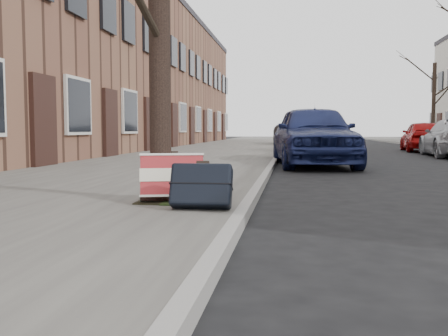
# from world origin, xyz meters

# --- Properties ---
(ground) EXTENTS (120.00, 120.00, 0.00)m
(ground) POSITION_xyz_m (0.00, 0.00, 0.00)
(ground) COLOR black
(ground) RESTS_ON ground
(near_sidewalk) EXTENTS (5.00, 70.00, 0.12)m
(near_sidewalk) POSITION_xyz_m (-3.70, 15.00, 0.06)
(near_sidewalk) COLOR slate
(near_sidewalk) RESTS_ON ground
(house_near) EXTENTS (6.80, 40.00, 7.00)m
(house_near) POSITION_xyz_m (-9.60, 16.00, 3.50)
(house_near) COLOR brown
(house_near) RESTS_ON ground
(dirt_patch) EXTENTS (0.85, 0.85, 0.02)m
(dirt_patch) POSITION_xyz_m (-2.00, 1.20, 0.13)
(dirt_patch) COLOR black
(dirt_patch) RESTS_ON near_sidewalk
(suitcase_red) EXTENTS (0.75, 0.54, 0.53)m
(suitcase_red) POSITION_xyz_m (-2.06, 1.04, 0.38)
(suitcase_red) COLOR maroon
(suitcase_red) RESTS_ON near_sidewalk
(suitcase_navy) EXTENTS (0.61, 0.36, 0.48)m
(suitcase_navy) POSITION_xyz_m (-1.65, 0.59, 0.36)
(suitcase_navy) COLOR black
(suitcase_navy) RESTS_ON near_sidewalk
(car_near_front) EXTENTS (2.32, 4.73, 1.55)m
(car_near_front) POSITION_xyz_m (-0.26, 8.46, 0.78)
(car_near_front) COLOR #182050
(car_near_front) RESTS_ON ground
(car_near_mid) EXTENTS (1.57, 4.22, 1.38)m
(car_near_mid) POSITION_xyz_m (0.08, 14.51, 0.69)
(car_near_mid) COLOR #ABAEB3
(car_near_mid) RESTS_ON ground
(car_near_back) EXTENTS (3.36, 5.93, 1.56)m
(car_near_back) POSITION_xyz_m (-0.33, 23.32, 0.78)
(car_near_back) COLOR #38373C
(car_near_back) RESTS_ON ground
(car_far_back) EXTENTS (1.86, 3.88, 1.28)m
(car_far_back) POSITION_xyz_m (4.55, 17.34, 0.64)
(car_far_back) COLOR #9C0909
(car_far_back) RESTS_ON ground
(tree_far_c) EXTENTS (0.21, 0.21, 4.59)m
(tree_far_c) POSITION_xyz_m (7.20, 25.97, 2.42)
(tree_far_c) COLOR black
(tree_far_c) RESTS_ON far_sidewalk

